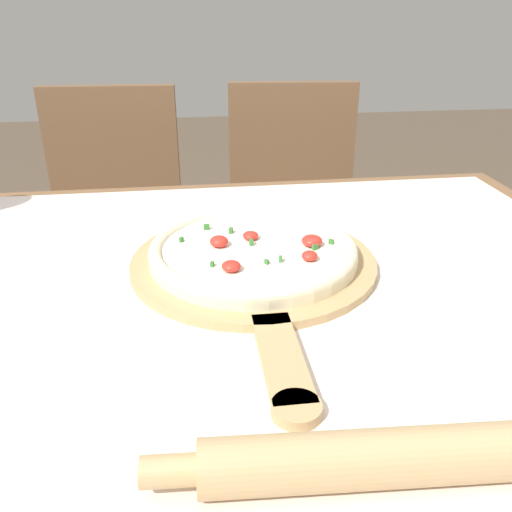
# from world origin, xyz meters

# --- Properties ---
(dining_table) EXTENTS (1.22, 0.96, 0.75)m
(dining_table) POSITION_xyz_m (0.00, 0.00, 0.64)
(dining_table) COLOR brown
(dining_table) RESTS_ON ground_plane
(towel_cloth) EXTENTS (1.14, 0.88, 0.00)m
(towel_cloth) POSITION_xyz_m (0.00, 0.00, 0.76)
(towel_cloth) COLOR silver
(towel_cloth) RESTS_ON dining_table
(pizza_peel) EXTENTS (0.36, 0.52, 0.01)m
(pizza_peel) POSITION_xyz_m (0.03, 0.05, 0.76)
(pizza_peel) COLOR tan
(pizza_peel) RESTS_ON towel_cloth
(pizza) EXTENTS (0.30, 0.30, 0.03)m
(pizza) POSITION_xyz_m (0.03, 0.07, 0.78)
(pizza) COLOR beige
(pizza) RESTS_ON pizza_peel
(rolling_pin) EXTENTS (0.40, 0.07, 0.05)m
(rolling_pin) POSITION_xyz_m (0.09, -0.33, 0.78)
(rolling_pin) COLOR tan
(rolling_pin) RESTS_ON towel_cloth
(chair_left) EXTENTS (0.42, 0.42, 0.90)m
(chair_left) POSITION_xyz_m (-0.28, 0.87, 0.52)
(chair_left) COLOR brown
(chair_left) RESTS_ON ground_plane
(chair_right) EXTENTS (0.44, 0.44, 0.90)m
(chair_right) POSITION_xyz_m (0.25, 0.87, 0.52)
(chair_right) COLOR brown
(chair_right) RESTS_ON ground_plane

